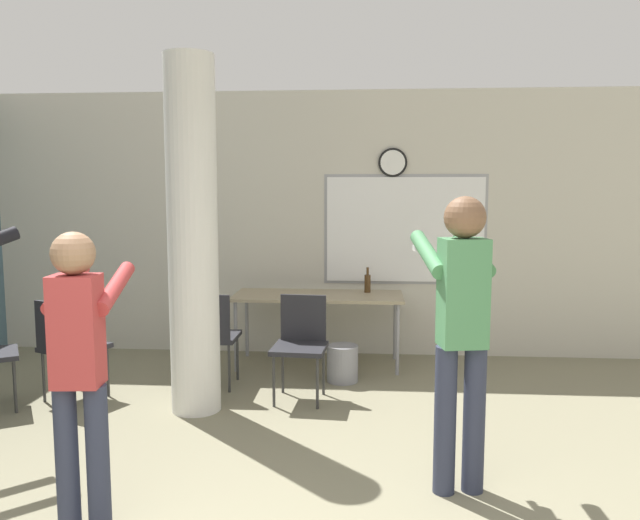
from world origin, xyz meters
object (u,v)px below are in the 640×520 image
object	(u,v)px
person_playing_front	(80,359)
chair_table_front	(301,339)
folding_table	(318,299)
bottle_on_table	(368,283)
chair_near_pillar	(67,342)
person_playing_side	(461,320)
chair_table_left	(211,332)

from	to	relation	value
person_playing_front	chair_table_front	bearing A→B (deg)	67.64
folding_table	person_playing_front	size ratio (longest dim) A/B	1.07
bottle_on_table	chair_table_front	world-z (taller)	bottle_on_table
person_playing_front	chair_near_pillar	bearing A→B (deg)	118.28
folding_table	person_playing_side	bearing A→B (deg)	-68.14
person_playing_side	chair_table_front	bearing A→B (deg)	125.17
person_playing_front	person_playing_side	bearing A→B (deg)	17.15
bottle_on_table	chair_near_pillar	size ratio (longest dim) A/B	0.30
folding_table	person_playing_side	size ratio (longest dim) A/B	0.97
chair_table_left	chair_near_pillar	xyz separation A→B (m)	(-1.10, -0.45, 0.00)
folding_table	chair_near_pillar	bearing A→B (deg)	-147.98
bottle_on_table	chair_near_pillar	world-z (taller)	bottle_on_table
bottle_on_table	chair_table_left	bearing A→B (deg)	-145.33
folding_table	bottle_on_table	distance (m)	0.54
folding_table	person_playing_front	xyz separation A→B (m)	(-0.96, -3.17, 0.25)
bottle_on_table	person_playing_side	distance (m)	2.78
chair_table_left	person_playing_front	bearing A→B (deg)	-91.68
chair_table_front	person_playing_side	distance (m)	1.97
chair_table_left	person_playing_side	world-z (taller)	person_playing_side
chair_near_pillar	person_playing_front	xyz separation A→B (m)	(1.03, -1.92, 0.42)
chair_near_pillar	chair_table_front	xyz separation A→B (m)	(1.93, 0.25, 0.00)
chair_table_front	chair_table_left	bearing A→B (deg)	166.14
chair_table_left	person_playing_front	world-z (taller)	person_playing_front
chair_near_pillar	bottle_on_table	bearing A→B (deg)	29.48
chair_near_pillar	person_playing_front	bearing A→B (deg)	-61.72
bottle_on_table	person_playing_front	bearing A→B (deg)	-113.60
chair_table_front	person_playing_side	xyz separation A→B (m)	(1.10, -1.56, 0.51)
person_playing_front	folding_table	bearing A→B (deg)	73.12
folding_table	person_playing_front	world-z (taller)	person_playing_front
chair_table_front	person_playing_side	world-z (taller)	person_playing_side
chair_table_left	chair_table_front	world-z (taller)	same
chair_table_left	bottle_on_table	bearing A→B (deg)	34.67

